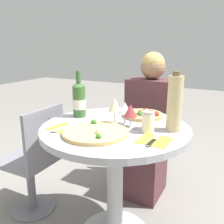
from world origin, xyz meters
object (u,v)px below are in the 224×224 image
object	(u,v)px
seated_diner	(147,131)
tall_carafe	(175,103)
chair_empty_side	(35,163)
wine_bottle	(79,100)
pizza_large	(96,132)
chair_behind_diner	(152,139)
dining_table	(115,153)

from	to	relation	value
seated_diner	tall_carafe	size ratio (longest dim) A/B	3.57
chair_empty_side	wine_bottle	world-z (taller)	wine_bottle
pizza_large	chair_empty_side	bearing A→B (deg)	167.50
chair_behind_diner	pizza_large	xyz separation A→B (m)	(-0.01, -0.96, 0.37)
chair_empty_side	pizza_large	size ratio (longest dim) A/B	2.32
chair_empty_side	tall_carafe	distance (m)	1.09
dining_table	seated_diner	xyz separation A→B (m)	(-0.02, 0.65, -0.06)
chair_behind_diner	wine_bottle	world-z (taller)	wine_bottle
chair_empty_side	tall_carafe	world-z (taller)	tall_carafe
chair_behind_diner	pizza_large	size ratio (longest dim) A/B	2.32
dining_table	wine_bottle	world-z (taller)	wine_bottle
chair_empty_side	tall_carafe	xyz separation A→B (m)	(0.95, 0.12, 0.52)
wine_bottle	chair_empty_side	bearing A→B (deg)	-161.39
pizza_large	wine_bottle	size ratio (longest dim) A/B	1.17
chair_behind_diner	chair_empty_side	size ratio (longest dim) A/B	1.00
chair_empty_side	tall_carafe	size ratio (longest dim) A/B	2.49
pizza_large	wine_bottle	world-z (taller)	wine_bottle
dining_table	wine_bottle	size ratio (longest dim) A/B	2.89
dining_table	seated_diner	size ratio (longest dim) A/B	0.75
chair_behind_diner	pizza_large	world-z (taller)	same
tall_carafe	chair_empty_side	bearing A→B (deg)	-173.06
seated_diner	pizza_large	size ratio (longest dim) A/B	3.33
wine_bottle	pizza_large	bearing A→B (deg)	-42.10
chair_behind_diner	seated_diner	xyz separation A→B (m)	(-0.00, -0.14, 0.13)
chair_empty_side	seated_diner	bearing A→B (deg)	-41.22
chair_behind_diner	chair_empty_side	xyz separation A→B (m)	(-0.60, -0.83, 0.00)
wine_bottle	tall_carafe	world-z (taller)	tall_carafe
seated_diner	wine_bottle	size ratio (longest dim) A/B	3.88
seated_diner	tall_carafe	distance (m)	0.78
wine_bottle	seated_diner	bearing A→B (deg)	64.57
dining_table	pizza_large	size ratio (longest dim) A/B	2.48
chair_behind_diner	tall_carafe	size ratio (longest dim) A/B	2.49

